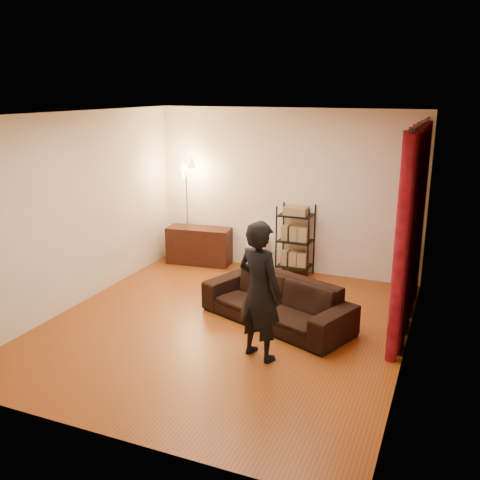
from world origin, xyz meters
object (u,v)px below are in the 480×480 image
at_px(person, 260,291).
at_px(wire_shelf, 295,241).
at_px(storage_boxes, 258,254).
at_px(floor_lamp, 187,213).
at_px(sofa, 277,301).
at_px(media_cabinet, 199,246).

distance_m(person, wire_shelf, 2.91).
height_order(person, storage_boxes, person).
bearing_deg(person, storage_boxes, -48.17).
bearing_deg(floor_lamp, person, -49.34).
height_order(sofa, wire_shelf, wire_shelf).
distance_m(media_cabinet, storage_boxes, 1.08).
xyz_separation_m(sofa, storage_boxes, (-0.99, 1.94, -0.03)).
height_order(sofa, media_cabinet, media_cabinet).
distance_m(person, storage_boxes, 3.16).
relative_size(storage_boxes, wire_shelf, 0.46).
relative_size(person, storage_boxes, 3.00).
height_order(storage_boxes, floor_lamp, floor_lamp).
relative_size(storage_boxes, floor_lamp, 0.30).
bearing_deg(person, wire_shelf, -60.24).
height_order(person, wire_shelf, person).
xyz_separation_m(media_cabinet, storage_boxes, (1.08, 0.08, -0.05)).
xyz_separation_m(sofa, person, (0.12, -0.96, 0.51)).
height_order(person, floor_lamp, floor_lamp).
bearing_deg(media_cabinet, wire_shelf, -4.79).
bearing_deg(floor_lamp, wire_shelf, 2.95).
xyz_separation_m(sofa, media_cabinet, (-2.07, 1.86, 0.02)).
height_order(sofa, storage_boxes, sofa).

